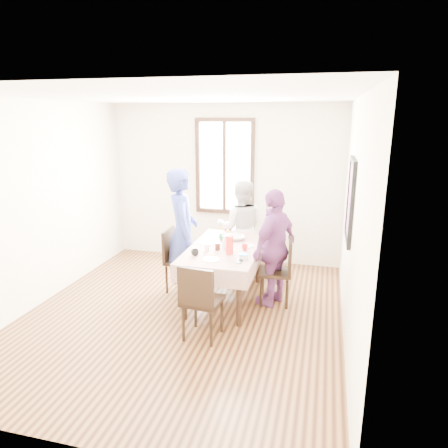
{
  "coord_description": "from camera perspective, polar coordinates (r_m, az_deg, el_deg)",
  "views": [
    {
      "loc": [
        1.69,
        -4.5,
        2.49
      ],
      "look_at": [
        0.41,
        0.56,
        1.1
      ],
      "focal_mm": 32.63,
      "sensor_mm": 36.0,
      "label": 1
    }
  ],
  "objects": [
    {
      "name": "person_left",
      "position": [
        5.82,
        -5.93,
        -1.05
      ],
      "size": [
        0.65,
        0.77,
        1.79
      ],
      "primitive_type": "imported",
      "rotation": [
        0.0,
        0.0,
        1.97
      ],
      "color": "navy",
      "rests_on": "ground"
    },
    {
      "name": "mug_green",
      "position": [
        5.85,
        -0.28,
        -1.86
      ],
      "size": [
        0.13,
        0.13,
        0.07
      ],
      "primitive_type": "imported",
      "rotation": [
        0.0,
        0.0,
        -0.55
      ],
      "color": "#0C7226",
      "rests_on": "tablecloth"
    },
    {
      "name": "person_right",
      "position": [
        5.46,
        7.09,
        -3.31
      ],
      "size": [
        0.74,
        1.01,
        1.59
      ],
      "primitive_type": "imported",
      "rotation": [
        0.0,
        0.0,
        -2.0
      ],
      "color": "#733772",
      "rests_on": "ground"
    },
    {
      "name": "serving_bowl",
      "position": [
        5.85,
        1.74,
        -1.95
      ],
      "size": [
        0.28,
        0.28,
        0.06
      ],
      "primitive_type": "imported",
      "rotation": [
        0.0,
        0.0,
        0.19
      ],
      "color": "white",
      "rests_on": "tablecloth"
    },
    {
      "name": "mug_flag",
      "position": [
        5.39,
        2.9,
        -3.33
      ],
      "size": [
        0.09,
        0.09,
        0.08
      ],
      "primitive_type": "imported",
      "rotation": [
        0.0,
        0.0,
        0.1
      ],
      "color": "red",
      "rests_on": "tablecloth"
    },
    {
      "name": "flower_bunch",
      "position": [
        5.5,
        0.19,
        -1.1
      ],
      "size": [
        0.09,
        0.09,
        0.1
      ],
      "primitive_type": null,
      "color": "yellow",
      "rests_on": "flower_vase"
    },
    {
      "name": "window_frame",
      "position": [
        6.99,
        0.1,
        8.03
      ],
      "size": [
        1.02,
        0.06,
        1.62
      ],
      "primitive_type": "cube",
      "color": "black",
      "rests_on": "back_wall"
    },
    {
      "name": "butter_lid",
      "position": [
        5.08,
        2.73,
        -4.25
      ],
      "size": [
        0.12,
        0.12,
        0.01
      ],
      "primitive_type": "cylinder",
      "color": "blue",
      "rests_on": "butter_tub"
    },
    {
      "name": "plate_far",
      "position": [
        6.07,
        1.39,
        -1.55
      ],
      "size": [
        0.2,
        0.2,
        0.01
      ],
      "primitive_type": "cylinder",
      "color": "white",
      "rests_on": "tablecloth"
    },
    {
      "name": "plate_near",
      "position": [
        5.06,
        -1.81,
        -4.99
      ],
      "size": [
        0.2,
        0.2,
        0.01
      ],
      "primitive_type": "cylinder",
      "color": "white",
      "rests_on": "tablecloth"
    },
    {
      "name": "chair_near",
      "position": [
        4.72,
        -3.01,
        -10.63
      ],
      "size": [
        0.46,
        0.46,
        0.91
      ],
      "primitive_type": "cube",
      "rotation": [
        0.0,
        0.0,
        -0.1
      ],
      "color": "black",
      "rests_on": "ground"
    },
    {
      "name": "jam_jar",
      "position": [
        5.4,
        -0.9,
        -3.17
      ],
      "size": [
        0.07,
        0.07,
        0.1
      ],
      "primitive_type": "cylinder",
      "color": "black",
      "rests_on": "tablecloth"
    },
    {
      "name": "tablecloth",
      "position": [
        5.54,
        0.13,
        -3.31
      ],
      "size": [
        0.94,
        1.63,
        0.01
      ],
      "primitive_type": "cube",
      "color": "#531009",
      "rests_on": "dining_table"
    },
    {
      "name": "window_pane",
      "position": [
        7.0,
        0.12,
        8.04
      ],
      "size": [
        0.9,
        0.02,
        1.5
      ],
      "primitive_type": "cube",
      "color": "white",
      "rests_on": "back_wall"
    },
    {
      "name": "chair_left",
      "position": [
        5.96,
        -5.98,
        -5.12
      ],
      "size": [
        0.42,
        0.42,
        0.91
      ],
      "primitive_type": "cube",
      "rotation": [
        0.0,
        0.0,
        -1.58
      ],
      "color": "black",
      "rests_on": "ground"
    },
    {
      "name": "plate_right",
      "position": [
        5.58,
        3.25,
        -3.08
      ],
      "size": [
        0.2,
        0.2,
        0.01
      ],
      "primitive_type": "cylinder",
      "color": "white",
      "rests_on": "tablecloth"
    },
    {
      "name": "right_wall",
      "position": [
        4.65,
        17.56,
        0.02
      ],
      "size": [
        0.0,
        4.5,
        4.5
      ],
      "primitive_type": "plane",
      "rotation": [
        1.57,
        0.0,
        -1.57
      ],
      "color": "#F0E3C6",
      "rests_on": "ground"
    },
    {
      "name": "butter_tub",
      "position": [
        5.09,
        2.73,
        -4.6
      ],
      "size": [
        0.11,
        0.11,
        0.05
      ],
      "primitive_type": "cylinder",
      "color": "white",
      "rests_on": "tablecloth"
    },
    {
      "name": "smartphone",
      "position": [
        5.0,
        2.15,
        -5.27
      ],
      "size": [
        0.07,
        0.15,
        0.01
      ],
      "primitive_type": "cube",
      "color": "black",
      "rests_on": "tablecloth"
    },
    {
      "name": "ground",
      "position": [
        5.41,
        -5.83,
        -12.55
      ],
      "size": [
        4.5,
        4.5,
        0.0
      ],
      "primitive_type": "plane",
      "color": "black",
      "rests_on": "ground"
    },
    {
      "name": "person_far",
      "position": [
        6.49,
        2.33,
        -0.46
      ],
      "size": [
        0.84,
        0.7,
        1.54
      ],
      "primitive_type": "imported",
      "rotation": [
        0.0,
        0.0,
        3.32
      ],
      "color": "beige",
      "rests_on": "ground"
    },
    {
      "name": "dining_table",
      "position": [
        5.67,
        0.13,
        -6.97
      ],
      "size": [
        0.82,
        1.51,
        0.75
      ],
      "primitive_type": "cube",
      "color": "black",
      "rests_on": "ground"
    },
    {
      "name": "chair_right",
      "position": [
        5.57,
        7.16,
        -6.62
      ],
      "size": [
        0.46,
        0.46,
        0.91
      ],
      "primitive_type": "cube",
      "rotation": [
        0.0,
        0.0,
        1.67
      ],
      "color": "black",
      "rests_on": "ground"
    },
    {
      "name": "back_wall",
      "position": [
        7.05,
        0.14,
        5.63
      ],
      "size": [
        4.0,
        0.0,
        4.0
      ],
      "primitive_type": "plane",
      "rotation": [
        1.57,
        0.0,
        0.0
      ],
      "color": "#F0E3C6",
      "rests_on": "ground"
    },
    {
      "name": "drinking_glass",
      "position": [
        5.39,
        -2.41,
        -3.29
      ],
      "size": [
        0.06,
        0.06,
        0.09
      ],
      "primitive_type": "cylinder",
      "color": "silver",
      "rests_on": "tablecloth"
    },
    {
      "name": "mug_black",
      "position": [
        5.21,
        -4.09,
        -4.01
      ],
      "size": [
        0.13,
        0.13,
        0.08
      ],
      "primitive_type": "imported",
      "rotation": [
        0.0,
        0.0,
        -0.34
      ],
      "color": "black",
      "rests_on": "tablecloth"
    },
    {
      "name": "plate_left",
      "position": [
        5.69,
        -2.39,
        -2.71
      ],
      "size": [
        0.2,
        0.2,
        0.01
      ],
      "primitive_type": "cylinder",
      "color": "white",
      "rests_on": "tablecloth"
    },
    {
      "name": "juice_carton",
      "position": [
        5.23,
        0.79,
        -2.97
      ],
      "size": [
        0.08,
        0.08,
        0.24
      ],
      "primitive_type": "cube",
      "color": "red",
      "rests_on": "tablecloth"
    },
    {
      "name": "art_poster",
      "position": [
        4.9,
        17.34,
        3.18
      ],
      "size": [
        0.04,
        0.76,
        0.96
      ],
      "primitive_type": "cube",
      "color": "red",
      "rests_on": "right_wall"
    },
    {
      "name": "flower_vase",
      "position": [
        5.54,
        0.19,
        -2.39
      ],
      "size": [
        0.08,
        0.08,
        0.16
      ],
      "primitive_type": "cylinder",
      "color": "silver",
      "rests_on": "tablecloth"
    },
    {
      "name": "chair_far",
      "position": [
        6.6,
        2.33,
        -3.05
      ],
      "size": [
        0.46,
        0.46,
        0.91
      ],
      "primitive_type": "cube",
      "rotation": [
        0.0,
        0.0,
        3.24
      ],
      "color": "black",
      "rests_on": "ground"
    }
  ]
}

